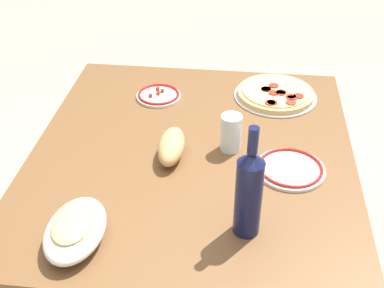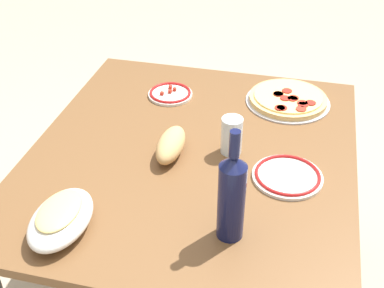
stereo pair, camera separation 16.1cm
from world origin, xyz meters
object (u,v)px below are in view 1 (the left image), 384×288
object	(u,v)px
pepperoni_pizza	(276,94)
baked_pasta_dish	(75,228)
wine_bottle	(249,192)
water_glass	(231,133)
side_plate_far	(290,168)
side_plate_near	(159,95)
dining_table	(192,180)
bread_loaf	(171,146)

from	to	relation	value
pepperoni_pizza	baked_pasta_dish	xyz separation A→B (m)	(0.80, -0.52, 0.03)
wine_bottle	water_glass	xyz separation A→B (m)	(-0.36, -0.06, -0.07)
baked_pasta_dish	side_plate_far	xyz separation A→B (m)	(-0.35, 0.56, -0.03)
wine_bottle	side_plate_near	xyz separation A→B (m)	(-0.66, -0.35, -0.12)
dining_table	bread_loaf	size ratio (longest dim) A/B	6.04
side_plate_near	bread_loaf	bearing A→B (deg)	16.00
dining_table	baked_pasta_dish	world-z (taller)	baked_pasta_dish
baked_pasta_dish	side_plate_near	size ratio (longest dim) A/B	1.44
side_plate_near	side_plate_far	distance (m)	0.62
baked_pasta_dish	side_plate_far	size ratio (longest dim) A/B	1.14
water_glass	side_plate_near	xyz separation A→B (m)	(-0.30, -0.29, -0.05)
side_plate_far	bread_loaf	bearing A→B (deg)	-95.32
water_glass	side_plate_near	world-z (taller)	water_glass
side_plate_far	bread_loaf	world-z (taller)	bread_loaf
baked_pasta_dish	wine_bottle	world-z (taller)	wine_bottle
side_plate_far	bread_loaf	size ratio (longest dim) A/B	1.10
pepperoni_pizza	water_glass	size ratio (longest dim) A/B	2.51
baked_pasta_dish	wine_bottle	size ratio (longest dim) A/B	0.74
wine_bottle	water_glass	size ratio (longest dim) A/B	2.62
baked_pasta_dish	water_glass	bearing A→B (deg)	140.46
dining_table	side_plate_near	bearing A→B (deg)	-153.56
side_plate_far	wine_bottle	bearing A→B (deg)	-25.18
water_glass	side_plate_far	size ratio (longest dim) A/B	0.58
dining_table	baked_pasta_dish	bearing A→B (deg)	-30.88
wine_bottle	side_plate_near	bearing A→B (deg)	-152.47
pepperoni_pizza	side_plate_far	distance (m)	0.45
pepperoni_pizza	baked_pasta_dish	distance (m)	0.96
side_plate_near	side_plate_far	size ratio (longest dim) A/B	0.79
side_plate_far	bread_loaf	xyz separation A→B (m)	(-0.03, -0.37, 0.03)
dining_table	bread_loaf	distance (m)	0.17
water_glass	dining_table	bearing A→B (deg)	-75.64
pepperoni_pizza	baked_pasta_dish	world-z (taller)	baked_pasta_dish
wine_bottle	water_glass	distance (m)	0.38
pepperoni_pizza	baked_pasta_dish	size ratio (longest dim) A/B	1.29
side_plate_far	water_glass	bearing A→B (deg)	-116.64
pepperoni_pizza	water_glass	xyz separation A→B (m)	(0.35, -0.15, 0.05)
dining_table	wine_bottle	distance (m)	0.45
dining_table	side_plate_far	bearing A→B (deg)	78.40
bread_loaf	water_glass	bearing A→B (deg)	108.13
water_glass	side_plate_far	xyz separation A→B (m)	(0.09, 0.19, -0.05)
pepperoni_pizza	wine_bottle	distance (m)	0.73
pepperoni_pizza	bread_loaf	distance (m)	0.53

